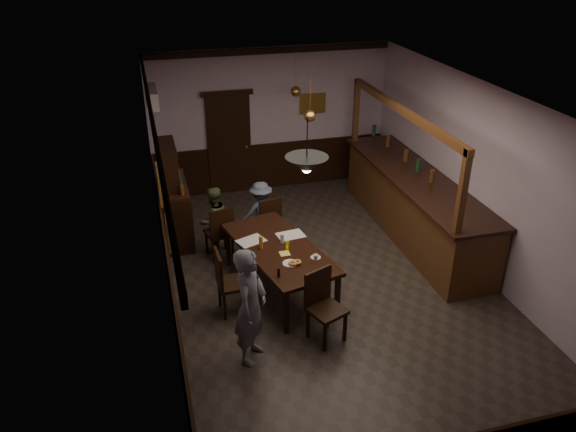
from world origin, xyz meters
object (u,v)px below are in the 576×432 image
object	(u,v)px
dining_table	(279,250)
pendant_brass_mid	(310,116)
person_seated_left	(214,220)
coffee_cup	(316,257)
chair_side	(227,279)
sideboard	(174,201)
bar_counter	(414,204)
person_standing	(251,306)
chair_far_right	(268,219)
pendant_brass_far	(296,91)
person_seated_right	(261,211)
chair_near	(323,302)
chair_far_left	(220,231)
soda_can	(287,245)
pendant_iron	(307,165)

from	to	relation	value
dining_table	pendant_brass_mid	world-z (taller)	pendant_brass_mid
person_seated_left	coffee_cup	world-z (taller)	person_seated_left
chair_side	person_seated_left	bearing A→B (deg)	-4.70
sideboard	bar_counter	size ratio (longest dim) A/B	0.42
person_standing	chair_far_right	bearing A→B (deg)	13.82
chair_far_right	pendant_brass_far	size ratio (longest dim) A/B	1.18
person_seated_right	sideboard	xyz separation A→B (m)	(-1.48, 0.46, 0.17)
chair_near	chair_far_left	bearing A→B (deg)	90.64
soda_can	pendant_brass_mid	distance (m)	2.28
dining_table	coffee_cup	world-z (taller)	coffee_cup
chair_far_left	bar_counter	distance (m)	3.53
person_standing	pendant_iron	size ratio (longest dim) A/B	2.21
chair_near	sideboard	xyz separation A→B (m)	(-1.69, 3.36, 0.17)
sideboard	pendant_brass_far	bearing A→B (deg)	20.49
person_standing	person_seated_right	bearing A→B (deg)	16.35
chair_far_right	chair_side	size ratio (longest dim) A/B	0.94
chair_near	soda_can	distance (m)	1.23
chair_near	coffee_cup	distance (m)	0.83
person_standing	coffee_cup	distance (m)	1.50
chair_near	person_standing	distance (m)	1.07
person_standing	coffee_cup	xyz separation A→B (m)	(1.16, 0.95, -0.02)
chair_near	bar_counter	distance (m)	3.44
chair_side	person_standing	xyz separation A→B (m)	(0.13, -1.06, 0.26)
person_seated_right	pendant_brass_far	world-z (taller)	pendant_brass_far
dining_table	coffee_cup	distance (m)	0.67
chair_far_left	coffee_cup	bearing A→B (deg)	112.66
pendant_brass_mid	chair_near	bearing A→B (deg)	-102.87
chair_far_left	person_seated_left	distance (m)	0.29
chair_side	soda_can	world-z (taller)	chair_side
chair_far_right	chair_near	bearing A→B (deg)	81.54
person_standing	pendant_brass_far	world-z (taller)	pendant_brass_far
pendant_brass_mid	sideboard	bearing A→B (deg)	164.69
pendant_brass_mid	pendant_brass_far	size ratio (longest dim) A/B	1.00
pendant_brass_mid	coffee_cup	bearing A→B (deg)	-103.92
chair_far_left	person_seated_left	size ratio (longest dim) A/B	0.81
soda_can	pendant_brass_mid	world-z (taller)	pendant_brass_mid
person_seated_right	pendant_iron	xyz separation A→B (m)	(0.10, -2.39, 1.81)
chair_far_left	soda_can	world-z (taller)	chair_far_left
pendant_brass_far	bar_counter	bearing A→B (deg)	-48.99
person_standing	person_seated_left	world-z (taller)	person_standing
chair_near	pendant_iron	distance (m)	1.88
chair_near	person_standing	size ratio (longest dim) A/B	0.63
person_standing	coffee_cup	world-z (taller)	person_standing
chair_side	person_standing	size ratio (longest dim) A/B	0.63
person_standing	bar_counter	distance (m)	4.35
chair_far_left	pendant_brass_mid	bearing A→B (deg)	178.09
chair_far_right	sideboard	world-z (taller)	sideboard
coffee_cup	sideboard	size ratio (longest dim) A/B	0.04
chair_far_right	pendant_brass_far	distance (m)	2.62
chair_near	chair_side	bearing A→B (deg)	120.10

